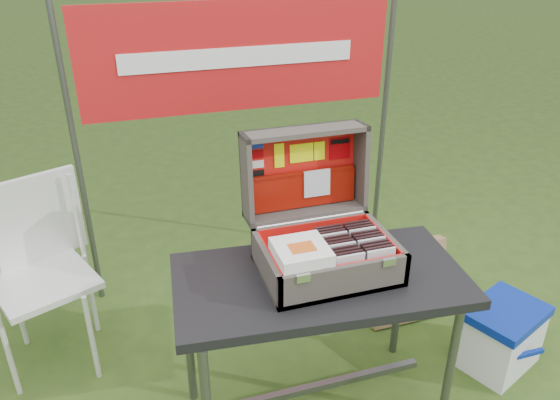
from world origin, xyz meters
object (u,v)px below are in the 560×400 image
object	(u,v)px
cardboard_box	(407,282)
cooler	(501,336)
chair	(44,284)
table	(317,346)
suitcase	(323,209)

from	to	relation	value
cardboard_box	cooler	bearing A→B (deg)	-61.52
cardboard_box	chair	bearing A→B (deg)	172.48
table	cardboard_box	world-z (taller)	table
suitcase	cooler	distance (m)	1.19
chair	cardboard_box	bearing A→B (deg)	-29.73
suitcase	cardboard_box	xyz separation A→B (m)	(0.65, 0.37, -0.72)
table	suitcase	world-z (taller)	suitcase
table	suitcase	bearing A→B (deg)	72.03
suitcase	table	bearing A→B (deg)	-113.46
table	suitcase	distance (m)	0.60
cooler	cardboard_box	world-z (taller)	cardboard_box
suitcase	chair	bearing A→B (deg)	152.53
cooler	cardboard_box	size ratio (longest dim) A/B	0.83
cooler	cardboard_box	xyz separation A→B (m)	(-0.25, 0.45, 0.06)
suitcase	chair	world-z (taller)	suitcase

